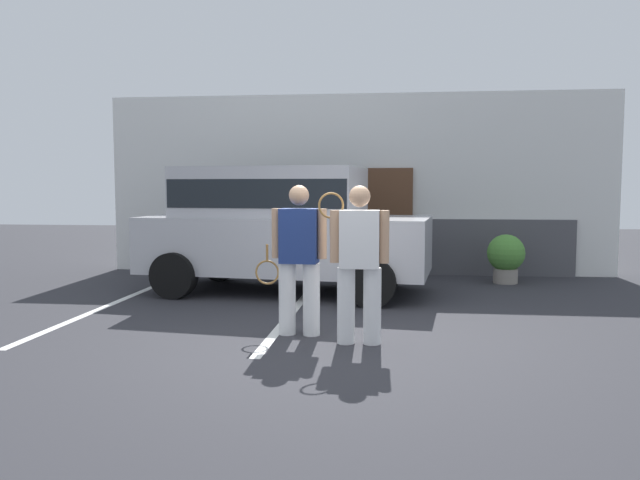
% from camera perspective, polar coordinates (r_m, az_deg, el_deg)
% --- Properties ---
extents(ground_plane, '(40.00, 40.00, 0.00)m').
position_cam_1_polar(ground_plane, '(7.01, 0.37, -9.44)').
color(ground_plane, '#2D2D33').
extents(parking_stripe_0, '(0.12, 4.40, 0.01)m').
position_cam_1_polar(parking_stripe_0, '(9.39, -19.64, -6.02)').
color(parking_stripe_0, silver).
rests_on(parking_stripe_0, ground_plane).
extents(parking_stripe_1, '(0.12, 4.40, 0.01)m').
position_cam_1_polar(parking_stripe_1, '(8.55, -2.73, -6.81)').
color(parking_stripe_1, silver).
rests_on(parking_stripe_1, ground_plane).
extents(house_frontage, '(10.07, 0.40, 3.56)m').
position_cam_1_polar(house_frontage, '(12.62, 3.37, 4.63)').
color(house_frontage, white).
rests_on(house_frontage, ground_plane).
extents(parked_suv, '(4.79, 2.58, 2.05)m').
position_cam_1_polar(parked_suv, '(10.24, -3.65, 1.58)').
color(parked_suv, '#B7B7BC').
rests_on(parked_suv, ground_plane).
extents(tennis_player_man, '(0.90, 0.29, 1.75)m').
position_cam_1_polar(tennis_player_man, '(7.27, -1.95, -1.66)').
color(tennis_player_man, white).
rests_on(tennis_player_man, ground_plane).
extents(tennis_player_woman, '(0.79, 0.28, 1.75)m').
position_cam_1_polar(tennis_player_woman, '(6.87, 3.58, -1.99)').
color(tennis_player_woman, white).
rests_on(tennis_player_woman, ground_plane).
extents(potted_plant_by_porch, '(0.67, 0.67, 0.88)m').
position_cam_1_polar(potted_plant_by_porch, '(11.71, 16.61, -1.42)').
color(potted_plant_by_porch, gray).
rests_on(potted_plant_by_porch, ground_plane).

